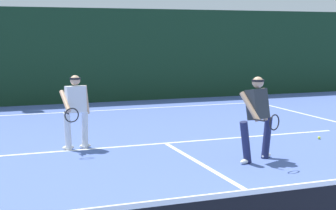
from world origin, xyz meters
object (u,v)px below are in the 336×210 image
(tennis_ball, at_px, (319,138))
(tennis_ball_extra, at_px, (266,123))
(player_near, at_px, (257,115))
(player_far, at_px, (76,109))

(tennis_ball, xyz_separation_m, tennis_ball_extra, (-0.12, 2.13, 0.00))
(tennis_ball, bearing_deg, player_near, -151.52)
(player_far, distance_m, tennis_ball, 5.57)
(player_far, xyz_separation_m, tennis_ball_extra, (5.31, 1.22, -0.82))
(player_far, distance_m, tennis_ball_extra, 5.51)
(player_near, bearing_deg, tennis_ball_extra, -146.88)
(tennis_ball, bearing_deg, player_far, 170.48)
(player_near, relative_size, tennis_ball, 24.55)
(player_near, bearing_deg, tennis_ball, -174.94)
(tennis_ball, height_order, tennis_ball_extra, same)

